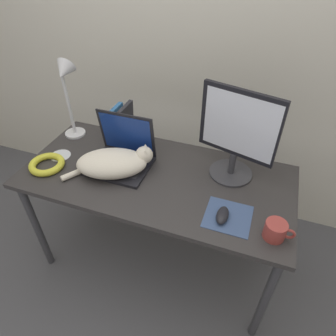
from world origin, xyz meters
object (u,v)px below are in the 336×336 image
mug (276,230)px  cat (114,163)px  book_row (123,125)px  cd_disc (60,155)px  external_monitor (237,134)px  laptop (122,156)px  desk_lamp (66,86)px  computer_mouse (222,215)px  cable_coil (47,164)px

mug → cat: bearing=169.7°
book_row → cd_disc: bearing=-137.8°
book_row → mug: 1.05m
cat → external_monitor: 0.67m
laptop → desk_lamp: bearing=159.8°
computer_mouse → book_row: size_ratio=0.45×
cat → cd_disc: cat is taller
desk_lamp → cable_coil: bearing=-88.7°
desk_lamp → external_monitor: bearing=-1.4°
laptop → computer_mouse: bearing=-18.9°
external_monitor → cable_coil: external_monitor is taller
computer_mouse → cable_coil: bearing=177.7°
laptop → desk_lamp: 0.51m
computer_mouse → book_row: book_row is taller
cat → desk_lamp: size_ratio=0.89×
desk_lamp → cable_coil: (0.01, -0.32, -0.33)m
laptop → desk_lamp: (-0.40, 0.15, 0.30)m
laptop → book_row: laptop is taller
computer_mouse → cd_disc: 1.02m
cd_disc → cat: bearing=-4.1°
computer_mouse → cat: bearing=168.4°
external_monitor → cat: bearing=-161.2°
computer_mouse → desk_lamp: bearing=160.6°
mug → desk_lamp: bearing=162.9°
mug → cd_disc: (-1.24, 0.18, -0.04)m
cat → cd_disc: size_ratio=3.80×
book_row → computer_mouse: bearing=-30.6°
cable_coil → cd_disc: size_ratio=1.65×
external_monitor → desk_lamp: bearing=178.6°
external_monitor → cd_disc: size_ratio=4.12×
laptop → cable_coil: 0.43m
laptop → computer_mouse: laptop is taller
cat → mug: (0.86, -0.16, -0.03)m
cat → book_row: bearing=106.6°
external_monitor → cable_coil: (-0.99, -0.29, -0.24)m
cat → computer_mouse: (0.63, -0.13, -0.05)m
desk_lamp → mug: (1.25, -0.39, -0.31)m
external_monitor → cd_disc: (-0.98, -0.18, -0.26)m
cable_coil → mug: 1.25m
mug → computer_mouse: bearing=173.2°
external_monitor → computer_mouse: bearing=-86.0°
external_monitor → computer_mouse: 0.41m
external_monitor → book_row: size_ratio=1.94×
cable_coil → cd_disc: 0.12m
laptop → mug: laptop is taller
external_monitor → book_row: (-0.69, 0.09, -0.14)m
cable_coil → desk_lamp: bearing=91.3°
mug → cable_coil: bearing=176.8°
external_monitor → mug: (0.26, -0.36, -0.22)m
laptop → book_row: 0.24m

